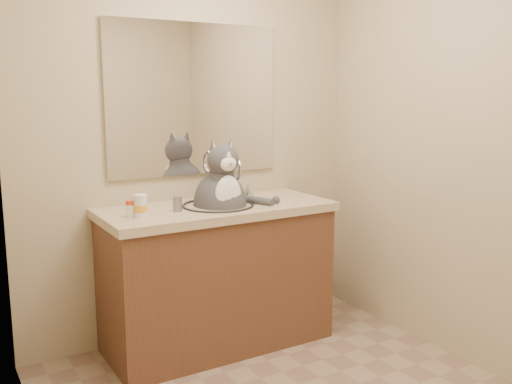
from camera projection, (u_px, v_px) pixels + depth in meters
room at (319, 163)px, 2.41m from camera, size 2.22×2.52×2.42m
vanity at (217, 273)px, 3.36m from camera, size 1.34×0.59×1.12m
mirror at (195, 100)px, 3.41m from camera, size 1.10×0.02×0.90m
shower_curtain at (61, 227)px, 2.00m from camera, size 0.02×1.30×1.93m
cat at (221, 199)px, 3.28m from camera, size 0.43×0.36×0.60m
pill_bottle_redcap at (131, 209)px, 2.97m from camera, size 0.06×0.06×0.09m
pill_bottle_orange at (141, 206)px, 2.96m from camera, size 0.07×0.07×0.12m
grey_canister at (177, 204)px, 3.12m from camera, size 0.06×0.06×0.08m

